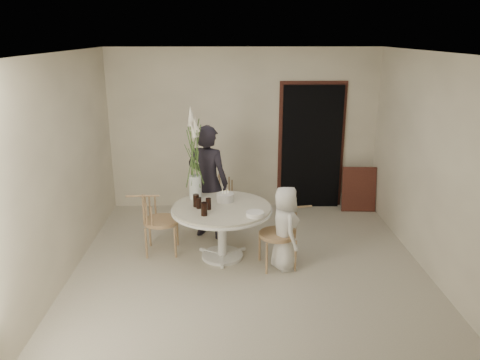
{
  "coord_description": "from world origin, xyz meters",
  "views": [
    {
      "loc": [
        -0.25,
        -5.5,
        2.91
      ],
      "look_at": [
        -0.11,
        0.3,
        1.08
      ],
      "focal_mm": 35.0,
      "sensor_mm": 36.0,
      "label": 1
    }
  ],
  "objects_px": {
    "boy": "(285,228)",
    "chair_far": "(219,191)",
    "chair_left": "(152,215)",
    "girl": "(208,182)",
    "table": "(222,215)",
    "chair_right": "(286,228)",
    "birthday_cake": "(225,197)",
    "flower_vase": "(194,158)"
  },
  "relations": [
    {
      "from": "table",
      "to": "chair_left",
      "type": "xyz_separation_m",
      "value": [
        -0.95,
        0.18,
        -0.07
      ]
    },
    {
      "from": "table",
      "to": "chair_far",
      "type": "relative_size",
      "value": 1.64
    },
    {
      "from": "chair_left",
      "to": "table",
      "type": "bearing_deg",
      "value": -102.67
    },
    {
      "from": "chair_right",
      "to": "girl",
      "type": "relative_size",
      "value": 0.49
    },
    {
      "from": "chair_left",
      "to": "flower_vase",
      "type": "distance_m",
      "value": 0.97
    },
    {
      "from": "table",
      "to": "girl",
      "type": "distance_m",
      "value": 0.77
    },
    {
      "from": "chair_left",
      "to": "girl",
      "type": "relative_size",
      "value": 0.5
    },
    {
      "from": "table",
      "to": "girl",
      "type": "relative_size",
      "value": 0.79
    },
    {
      "from": "table",
      "to": "chair_left",
      "type": "relative_size",
      "value": 1.58
    },
    {
      "from": "birthday_cake",
      "to": "chair_left",
      "type": "bearing_deg",
      "value": -178.87
    },
    {
      "from": "birthday_cake",
      "to": "chair_far",
      "type": "bearing_deg",
      "value": 95.67
    },
    {
      "from": "chair_far",
      "to": "flower_vase",
      "type": "xyz_separation_m",
      "value": [
        -0.31,
        -0.88,
        0.77
      ]
    },
    {
      "from": "chair_far",
      "to": "flower_vase",
      "type": "bearing_deg",
      "value": -107.07
    },
    {
      "from": "girl",
      "to": "flower_vase",
      "type": "bearing_deg",
      "value": 89.75
    },
    {
      "from": "chair_right",
      "to": "flower_vase",
      "type": "height_order",
      "value": "flower_vase"
    },
    {
      "from": "table",
      "to": "chair_right",
      "type": "xyz_separation_m",
      "value": [
        0.83,
        -0.25,
        -0.09
      ]
    },
    {
      "from": "chair_left",
      "to": "chair_far",
      "type": "bearing_deg",
      "value": -42.5
    },
    {
      "from": "table",
      "to": "birthday_cake",
      "type": "relative_size",
      "value": 5.76
    },
    {
      "from": "chair_right",
      "to": "girl",
      "type": "distance_m",
      "value": 1.44
    },
    {
      "from": "chair_left",
      "to": "birthday_cake",
      "type": "distance_m",
      "value": 1.02
    },
    {
      "from": "chair_left",
      "to": "boy",
      "type": "distance_m",
      "value": 1.82
    },
    {
      "from": "flower_vase",
      "to": "birthday_cake",
      "type": "bearing_deg",
      "value": -18.81
    },
    {
      "from": "chair_left",
      "to": "girl",
      "type": "distance_m",
      "value": 0.96
    },
    {
      "from": "chair_left",
      "to": "boy",
      "type": "relative_size",
      "value": 0.77
    },
    {
      "from": "chair_far",
      "to": "boy",
      "type": "xyz_separation_m",
      "value": [
        0.86,
        -1.54,
        0.03
      ]
    },
    {
      "from": "chair_far",
      "to": "boy",
      "type": "height_order",
      "value": "boy"
    },
    {
      "from": "table",
      "to": "boy",
      "type": "bearing_deg",
      "value": -21.55
    },
    {
      "from": "boy",
      "to": "birthday_cake",
      "type": "height_order",
      "value": "boy"
    },
    {
      "from": "chair_left",
      "to": "birthday_cake",
      "type": "bearing_deg",
      "value": -90.7
    },
    {
      "from": "chair_right",
      "to": "girl",
      "type": "xyz_separation_m",
      "value": [
        -1.04,
        0.96,
        0.31
      ]
    },
    {
      "from": "boy",
      "to": "chair_far",
      "type": "bearing_deg",
      "value": 16.84
    },
    {
      "from": "boy",
      "to": "flower_vase",
      "type": "distance_m",
      "value": 1.53
    },
    {
      "from": "chair_left",
      "to": "flower_vase",
      "type": "xyz_separation_m",
      "value": [
        0.58,
        0.16,
        0.75
      ]
    },
    {
      "from": "chair_left",
      "to": "girl",
      "type": "height_order",
      "value": "girl"
    },
    {
      "from": "chair_far",
      "to": "flower_vase",
      "type": "distance_m",
      "value": 1.21
    },
    {
      "from": "girl",
      "to": "table",
      "type": "bearing_deg",
      "value": 129.3
    },
    {
      "from": "girl",
      "to": "birthday_cake",
      "type": "xyz_separation_m",
      "value": [
        0.25,
        -0.51,
        -0.06
      ]
    },
    {
      "from": "table",
      "to": "chair_right",
      "type": "distance_m",
      "value": 0.87
    },
    {
      "from": "table",
      "to": "chair_left",
      "type": "height_order",
      "value": "chair_left"
    },
    {
      "from": "chair_right",
      "to": "birthday_cake",
      "type": "xyz_separation_m",
      "value": [
        -0.78,
        0.45,
        0.26
      ]
    },
    {
      "from": "chair_far",
      "to": "boy",
      "type": "bearing_deg",
      "value": -58.54
    },
    {
      "from": "chair_far",
      "to": "girl",
      "type": "bearing_deg",
      "value": -104.15
    }
  ]
}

